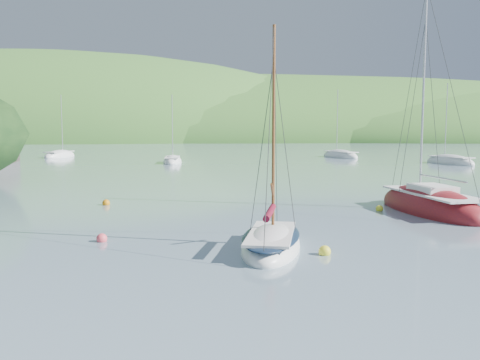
{
  "coord_description": "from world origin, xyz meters",
  "views": [
    {
      "loc": [
        -1.13,
        -19.8,
        4.74
      ],
      "look_at": [
        0.17,
        8.0,
        1.86
      ],
      "focal_mm": 40.0,
      "sensor_mm": 36.0,
      "label": 1
    }
  ],
  "objects_px": {
    "distant_sloop_a": "(172,162)",
    "distant_sloop_d": "(450,162)",
    "distant_sloop_b": "(340,156)",
    "sloop_red": "(430,208)",
    "distant_sloop_c": "(60,156)",
    "daysailer_white": "(271,244)"
  },
  "relations": [
    {
      "from": "distant_sloop_a",
      "to": "daysailer_white",
      "type": "bearing_deg",
      "value": -82.39
    },
    {
      "from": "sloop_red",
      "to": "distant_sloop_d",
      "type": "relative_size",
      "value": 1.25
    },
    {
      "from": "distant_sloop_c",
      "to": "distant_sloop_d",
      "type": "distance_m",
      "value": 53.72
    },
    {
      "from": "distant_sloop_b",
      "to": "distant_sloop_c",
      "type": "distance_m",
      "value": 41.05
    },
    {
      "from": "daysailer_white",
      "to": "distant_sloop_c",
      "type": "bearing_deg",
      "value": 123.75
    },
    {
      "from": "daysailer_white",
      "to": "distant_sloop_d",
      "type": "distance_m",
      "value": 51.02
    },
    {
      "from": "distant_sloop_b",
      "to": "distant_sloop_d",
      "type": "distance_m",
      "value": 16.78
    },
    {
      "from": "distant_sloop_b",
      "to": "distant_sloop_d",
      "type": "relative_size",
      "value": 1.01
    },
    {
      "from": "daysailer_white",
      "to": "distant_sloop_d",
      "type": "xyz_separation_m",
      "value": [
        26.45,
        43.63,
        -0.03
      ]
    },
    {
      "from": "daysailer_white",
      "to": "distant_sloop_c",
      "type": "relative_size",
      "value": 0.92
    },
    {
      "from": "sloop_red",
      "to": "distant_sloop_a",
      "type": "distance_m",
      "value": 41.97
    },
    {
      "from": "distant_sloop_b",
      "to": "distant_sloop_c",
      "type": "bearing_deg",
      "value": 154.0
    },
    {
      "from": "daysailer_white",
      "to": "sloop_red",
      "type": "relative_size",
      "value": 0.69
    },
    {
      "from": "sloop_red",
      "to": "distant_sloop_c",
      "type": "distance_m",
      "value": 61.61
    },
    {
      "from": "daysailer_white",
      "to": "distant_sloop_d",
      "type": "bearing_deg",
      "value": 69.79
    },
    {
      "from": "sloop_red",
      "to": "distant_sloop_c",
      "type": "relative_size",
      "value": 1.34
    },
    {
      "from": "distant_sloop_a",
      "to": "distant_sloop_d",
      "type": "distance_m",
      "value": 34.03
    },
    {
      "from": "sloop_red",
      "to": "distant_sloop_d",
      "type": "height_order",
      "value": "sloop_red"
    },
    {
      "from": "distant_sloop_d",
      "to": "distant_sloop_b",
      "type": "bearing_deg",
      "value": 109.1
    },
    {
      "from": "distant_sloop_b",
      "to": "distant_sloop_d",
      "type": "bearing_deg",
      "value": -74.13
    },
    {
      "from": "distant_sloop_a",
      "to": "sloop_red",
      "type": "bearing_deg",
      "value": -67.5
    },
    {
      "from": "distant_sloop_a",
      "to": "distant_sloop_d",
      "type": "relative_size",
      "value": 0.87
    }
  ]
}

